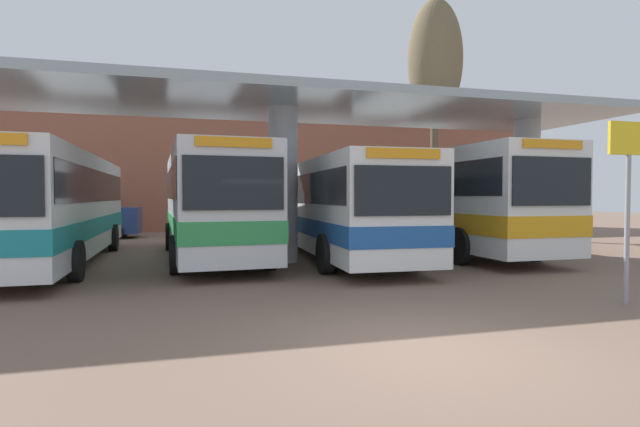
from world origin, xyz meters
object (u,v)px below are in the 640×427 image
(transit_bus_right_bay, at_px, (336,204))
(parked_car_street, at_px, (88,216))
(transit_bus_far_right_bay, at_px, (439,198))
(info_sign_platform, at_px, (628,176))
(transit_bus_center_bay, at_px, (211,200))
(transit_bus_left_bay, at_px, (54,204))
(poplar_tree_behind_left, at_px, (435,62))

(transit_bus_right_bay, bearing_deg, parked_car_street, -45.10)
(transit_bus_far_right_bay, relative_size, parked_car_street, 2.40)
(info_sign_platform, bearing_deg, transit_bus_center_bay, 127.07)
(transit_bus_center_bay, xyz_separation_m, transit_bus_right_bay, (3.96, -0.71, -0.13))
(parked_car_street, bearing_deg, transit_bus_left_bay, -82.36)
(info_sign_platform, bearing_deg, transit_bus_left_bay, 141.62)
(transit_bus_right_bay, height_order, info_sign_platform, info_sign_platform)
(transit_bus_far_right_bay, bearing_deg, poplar_tree_behind_left, -117.63)
(transit_bus_left_bay, xyz_separation_m, transit_bus_right_bay, (8.48, -0.64, -0.05))
(info_sign_platform, distance_m, poplar_tree_behind_left, 17.49)
(parked_car_street, bearing_deg, poplar_tree_behind_left, -5.41)
(transit_bus_left_bay, relative_size, poplar_tree_behind_left, 0.98)
(transit_bus_right_bay, height_order, transit_bus_far_right_bay, transit_bus_far_right_bay)
(transit_bus_center_bay, height_order, transit_bus_right_bay, transit_bus_center_bay)
(info_sign_platform, bearing_deg, parked_car_street, 123.16)
(info_sign_platform, bearing_deg, poplar_tree_behind_left, 73.40)
(transit_bus_right_bay, xyz_separation_m, info_sign_platform, (2.91, -8.39, 0.64))
(transit_bus_far_right_bay, bearing_deg, transit_bus_right_bay, 9.07)
(transit_bus_center_bay, distance_m, poplar_tree_behind_left, 14.93)
(transit_bus_center_bay, distance_m, transit_bus_far_right_bay, 8.11)
(transit_bus_left_bay, xyz_separation_m, transit_bus_far_right_bay, (12.63, 0.03, 0.16))
(transit_bus_right_bay, bearing_deg, info_sign_platform, 111.68)
(parked_car_street, bearing_deg, info_sign_platform, -52.84)
(poplar_tree_behind_left, bearing_deg, transit_bus_far_right_bay, -117.57)
(transit_bus_center_bay, height_order, transit_bus_far_right_bay, transit_bus_far_right_bay)
(transit_bus_left_bay, xyz_separation_m, poplar_tree_behind_left, (16.04, 6.57, 7.00))
(transit_bus_left_bay, height_order, transit_bus_right_bay, transit_bus_left_bay)
(parked_car_street, bearing_deg, transit_bus_right_bay, -43.65)
(transit_bus_left_bay, xyz_separation_m, parked_car_street, (-0.59, 9.32, -0.72))
(transit_bus_far_right_bay, height_order, parked_car_street, transit_bus_far_right_bay)
(poplar_tree_behind_left, relative_size, parked_car_street, 2.49)
(transit_bus_right_bay, distance_m, transit_bus_far_right_bay, 4.21)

